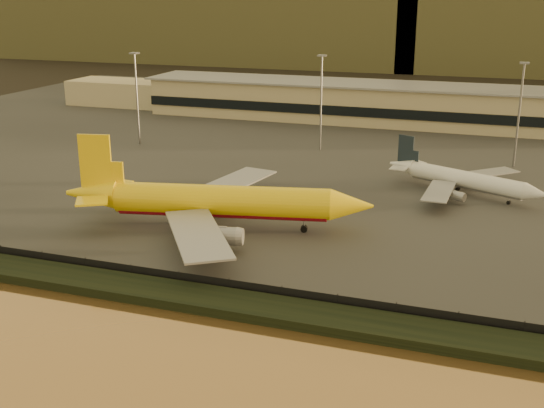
{
  "coord_description": "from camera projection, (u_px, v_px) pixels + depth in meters",
  "views": [
    {
      "loc": [
        37.34,
        -95.72,
        42.23
      ],
      "look_at": [
        -0.18,
        12.0,
        6.03
      ],
      "focal_mm": 45.0,
      "sensor_mm": 36.0,
      "label": 1
    }
  ],
  "objects": [
    {
      "name": "tarmac",
      "position": [
        367.0,
        141.0,
        196.12
      ],
      "size": [
        320.0,
        220.0,
        0.2
      ],
      "primitive_type": "cube",
      "color": "#2D2D2D",
      "rests_on": "ground"
    },
    {
      "name": "terminal_building",
      "position": [
        344.0,
        102.0,
        226.31
      ],
      "size": [
        202.0,
        25.0,
        12.6
      ],
      "color": "tan",
      "rests_on": "tarmac"
    },
    {
      "name": "gse_vehicle_yellow",
      "position": [
        327.0,
        204.0,
        135.76
      ],
      "size": [
        4.3,
        2.63,
        1.8
      ],
      "primitive_type": "cube",
      "rotation": [
        0.0,
        0.0,
        0.22
      ],
      "color": "yellow",
      "rests_on": "tarmac"
    },
    {
      "name": "ground",
      "position": [
        249.0,
        261.0,
        110.63
      ],
      "size": [
        900.0,
        900.0,
        0.0
      ],
      "primitive_type": "plane",
      "color": "black",
      "rests_on": "ground"
    },
    {
      "name": "embankment",
      "position": [
        205.0,
        300.0,
        95.12
      ],
      "size": [
        320.0,
        7.0,
        1.4
      ],
      "primitive_type": "cube",
      "color": "black",
      "rests_on": "ground"
    },
    {
      "name": "dhl_cargo_jet",
      "position": [
        217.0,
        202.0,
        123.39
      ],
      "size": [
        56.42,
        54.37,
        16.95
      ],
      "rotation": [
        0.0,
        0.0,
        0.21
      ],
      "color": "yellow",
      "rests_on": "tarmac"
    },
    {
      "name": "perimeter_fence",
      "position": [
        216.0,
        285.0,
        98.54
      ],
      "size": [
        300.0,
        0.05,
        2.2
      ],
      "primitive_type": "cube",
      "color": "black",
      "rests_on": "tarmac"
    },
    {
      "name": "white_narrowbody_jet",
      "position": [
        463.0,
        180.0,
        144.67
      ],
      "size": [
        35.15,
        33.23,
        10.67
      ],
      "rotation": [
        0.0,
        0.0,
        -0.43
      ],
      "color": "silver",
      "rests_on": "tarmac"
    },
    {
      "name": "apron_light_masts",
      "position": [
        413.0,
        100.0,
        168.69
      ],
      "size": [
        152.2,
        12.2,
        25.4
      ],
      "color": "slate",
      "rests_on": "tarmac"
    },
    {
      "name": "gse_vehicle_white",
      "position": [
        247.0,
        194.0,
        142.49
      ],
      "size": [
        4.06,
        2.26,
        1.73
      ],
      "primitive_type": "cube",
      "rotation": [
        0.0,
        0.0,
        0.14
      ],
      "color": "silver",
      "rests_on": "tarmac"
    },
    {
      "name": "distant_hills",
      "position": [
        417.0,
        7.0,
        413.68
      ],
      "size": [
        470.0,
        160.0,
        70.0
      ],
      "color": "brown",
      "rests_on": "ground"
    }
  ]
}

